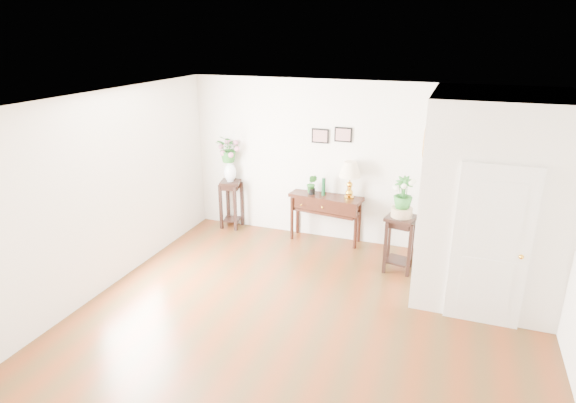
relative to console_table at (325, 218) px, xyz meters
The scene contains 20 objects.
floor 2.65m from the console_table, 79.54° to the right, with size 6.00×5.50×0.02m, color brown.
ceiling 3.53m from the console_table, 79.54° to the right, with size 6.00×5.50×0.02m, color white.
wall_back 1.10m from the console_table, 20.78° to the left, with size 6.00×0.02×2.80m, color white.
wall_front 5.43m from the console_table, 84.91° to the right, with size 6.00×0.02×2.80m, color white.
wall_left 3.73m from the console_table, 134.50° to the right, with size 0.02×5.50×2.80m, color white.
partition 2.87m from the console_table, 17.16° to the right, with size 1.80×1.95×2.80m, color white.
door 3.20m from the console_table, 34.89° to the right, with size 0.90×0.05×2.10m, color white.
art_print_left 1.45m from the console_table, 137.68° to the left, with size 0.30×0.02×0.25m, color black.
art_print_right 1.50m from the console_table, 35.50° to the left, with size 0.30×0.02×0.25m, color black.
wall_ornament 2.40m from the console_table, 22.29° to the right, with size 0.51×0.51×0.07m, color #A77828.
console_table is the anchor object (origin of this frame).
table_lamp 0.87m from the console_table, ahead, with size 0.37×0.37×0.65m, color gold.
green_vase 0.60m from the console_table, behind, with size 0.06×0.06×0.31m, color #0F3D1F.
potted_plant 0.65m from the console_table, behind, with size 0.18×0.15×0.33m, color #266C26.
plant_stand_a 1.84m from the console_table, behind, with size 0.36×0.36×0.92m, color black.
porcelain_vase 1.98m from the console_table, behind, with size 0.23×0.23×0.40m, color white, non-canonical shape.
lily_arrangement 2.17m from the console_table, behind, with size 0.45×0.39×0.50m, color #266C26.
plant_stand_b 1.54m from the console_table, 26.81° to the right, with size 0.42×0.42×0.89m, color black.
ceramic_bowl 1.63m from the console_table, 26.81° to the right, with size 0.32×0.32×0.14m, color #BAAA92.
narcissus 1.75m from the console_table, 26.81° to the right, with size 0.28×0.28×0.50m, color #266C26.
Camera 1 is at (1.59, -5.08, 3.55)m, focal length 30.00 mm.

